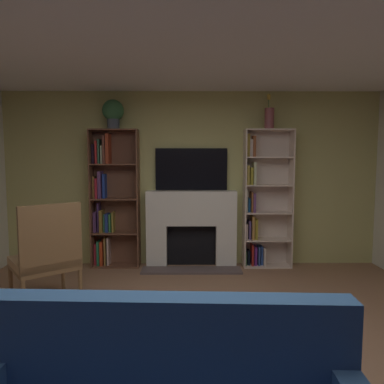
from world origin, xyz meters
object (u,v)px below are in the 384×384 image
at_px(bookshelf_left, 110,200).
at_px(potted_plant, 113,112).
at_px(vase_with_flowers, 269,118).
at_px(tv, 191,169).
at_px(fireplace, 191,226).
at_px(bookshelf_right, 262,202).
at_px(armchair, 47,255).

bearing_deg(bookshelf_left, potted_plant, -35.88).
relative_size(bookshelf_left, vase_with_flowers, 4.06).
distance_m(bookshelf_left, vase_with_flowers, 2.63).
relative_size(tv, vase_with_flowers, 2.13).
bearing_deg(fireplace, bookshelf_right, 1.24).
xyz_separation_m(tv, bookshelf_left, (-1.21, -0.06, -0.46)).
bearing_deg(armchair, bookshelf_left, 77.17).
xyz_separation_m(fireplace, potted_plant, (-1.13, -0.03, 1.67)).
xyz_separation_m(potted_plant, armchair, (-0.43, -1.47, -1.70)).
distance_m(fireplace, bookshelf_left, 1.27).
bearing_deg(fireplace, vase_with_flowers, -1.34).
xyz_separation_m(fireplace, bookshelf_left, (-1.21, 0.03, 0.38)).
bearing_deg(tv, vase_with_flowers, -6.13).
xyz_separation_m(fireplace, bookshelf_right, (1.05, 0.02, 0.36)).
relative_size(potted_plant, vase_with_flowers, 0.84).
relative_size(vase_with_flowers, armchair, 0.44).
xyz_separation_m(bookshelf_left, bookshelf_right, (2.26, -0.01, -0.02)).
relative_size(bookshelf_right, potted_plant, 4.82).
bearing_deg(vase_with_flowers, bookshelf_left, 178.53).
distance_m(potted_plant, vase_with_flowers, 2.26).
xyz_separation_m(tv, bookshelf_right, (1.05, -0.07, -0.48)).
relative_size(fireplace, vase_with_flowers, 2.86).
bearing_deg(tv, armchair, -134.41).
bearing_deg(bookshelf_right, tv, 176.07).
height_order(bookshelf_right, armchair, bookshelf_right).
bearing_deg(vase_with_flowers, tv, 173.87).
relative_size(bookshelf_right, vase_with_flowers, 4.06).
height_order(fireplace, armchair, armchair).
bearing_deg(tv, potted_plant, -173.93).
bearing_deg(tv, fireplace, -90.00).
xyz_separation_m(tv, vase_with_flowers, (1.13, -0.12, 0.75)).
xyz_separation_m(vase_with_flowers, armchair, (-2.69, -1.47, -1.63)).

